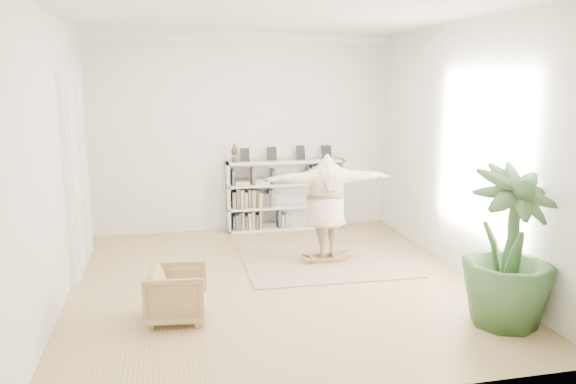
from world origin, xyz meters
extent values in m
plane|color=#9A7C4F|center=(0.00, 0.00, 0.00)|extent=(6.00, 6.00, 0.00)
plane|color=silver|center=(0.00, 3.00, 1.80)|extent=(5.50, 0.00, 5.50)
plane|color=silver|center=(0.00, -3.00, 1.80)|extent=(5.50, 0.00, 5.50)
plane|color=silver|center=(-2.75, 0.00, 1.80)|extent=(0.00, 6.00, 6.00)
plane|color=silver|center=(2.75, 0.00, 1.80)|extent=(0.00, 6.00, 6.00)
plane|color=white|center=(0.00, 0.00, 3.60)|extent=(6.00, 6.00, 0.00)
cube|color=white|center=(0.00, 2.94, 3.51)|extent=(5.50, 0.12, 0.18)
cube|color=white|center=(-2.71, 1.30, 1.40)|extent=(0.08, 1.78, 2.92)
cube|color=silver|center=(-2.69, 0.90, 1.40)|extent=(0.06, 0.78, 2.80)
cube|color=silver|center=(-2.69, 1.70, 1.40)|extent=(0.06, 0.78, 2.80)
cube|color=silver|center=(-0.33, 2.81, 0.65)|extent=(0.04, 0.35, 1.30)
cube|color=silver|center=(1.83, 2.81, 0.65)|extent=(0.04, 0.35, 1.30)
cube|color=silver|center=(0.75, 2.96, 0.65)|extent=(2.20, 0.04, 1.30)
cube|color=silver|center=(0.75, 2.81, 0.02)|extent=(2.20, 0.35, 0.04)
cube|color=silver|center=(0.75, 2.81, 0.43)|extent=(2.20, 0.35, 0.04)
cube|color=silver|center=(0.75, 2.81, 0.86)|extent=(2.20, 0.35, 0.04)
cube|color=silver|center=(0.75, 2.81, 1.28)|extent=(2.20, 0.35, 0.04)
cube|color=black|center=(0.00, 2.85, 1.42)|extent=(0.18, 0.07, 0.24)
cube|color=black|center=(0.50, 2.85, 1.42)|extent=(0.18, 0.07, 0.24)
cube|color=black|center=(1.05, 2.85, 1.42)|extent=(0.18, 0.07, 0.24)
cube|color=black|center=(1.55, 2.85, 1.42)|extent=(0.18, 0.07, 0.24)
imported|color=tan|center=(-1.37, -0.96, 0.32)|extent=(0.76, 0.75, 0.63)
cube|color=tan|center=(0.93, 0.73, 0.01)|extent=(2.54, 2.05, 0.02)
cube|color=brown|center=(0.93, 0.73, 0.08)|extent=(0.51, 0.31, 0.03)
cube|color=brown|center=(0.93, 0.73, 0.04)|extent=(0.34, 0.06, 0.04)
cube|color=brown|center=(0.93, 0.73, 0.04)|extent=(0.34, 0.06, 0.04)
cube|color=brown|center=(0.93, 0.73, 0.08)|extent=(0.20, 0.05, 0.10)
cube|color=brown|center=(0.93, 0.73, 0.08)|extent=(0.20, 0.05, 0.10)
imported|color=#C6B094|center=(0.93, 0.73, 0.93)|extent=(1.97, 0.58, 1.60)
imported|color=#32542A|center=(2.30, -1.89, 0.92)|extent=(1.19, 1.19, 1.84)
camera|label=1|loc=(-1.44, -7.27, 2.76)|focal=35.00mm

